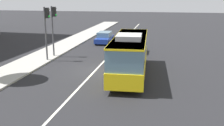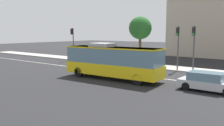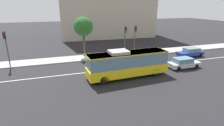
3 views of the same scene
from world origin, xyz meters
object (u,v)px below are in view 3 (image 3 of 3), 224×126
(sedan_blue, at_px, (191,52))
(street_tree_kerbside_left, at_px, (83,27))
(traffic_light_mid_block, at_px, (125,36))
(sedan_silver, at_px, (183,63))
(traffic_light_near_corner, at_px, (6,43))
(traffic_light_far_corner, at_px, (135,36))
(transit_bus, at_px, (127,63))

(sedan_blue, relative_size, street_tree_kerbside_left, 0.68)
(sedan_blue, xyz_separation_m, traffic_light_mid_block, (-10.91, 3.10, 2.84))
(sedan_silver, relative_size, traffic_light_mid_block, 0.87)
(traffic_light_near_corner, height_order, traffic_light_far_corner, same)
(sedan_blue, height_order, street_tree_kerbside_left, street_tree_kerbside_left)
(transit_bus, height_order, traffic_light_far_corner, traffic_light_far_corner)
(sedan_blue, bearing_deg, transit_bus, 19.75)
(traffic_light_mid_block, height_order, traffic_light_far_corner, same)
(traffic_light_mid_block, distance_m, traffic_light_far_corner, 1.82)
(sedan_silver, distance_m, street_tree_kerbside_left, 16.41)
(sedan_silver, distance_m, traffic_light_near_corner, 24.58)
(sedan_blue, distance_m, traffic_light_far_corner, 10.04)
(sedan_blue, relative_size, traffic_light_mid_block, 0.87)
(traffic_light_near_corner, distance_m, traffic_light_far_corner, 19.31)
(sedan_silver, bearing_deg, traffic_light_mid_block, 125.87)
(sedan_silver, relative_size, sedan_blue, 1.00)
(sedan_blue, height_order, traffic_light_near_corner, traffic_light_near_corner)
(sedan_silver, bearing_deg, transit_bus, -176.44)
(street_tree_kerbside_left, bearing_deg, traffic_light_far_corner, -15.14)
(traffic_light_mid_block, relative_size, street_tree_kerbside_left, 0.78)
(traffic_light_near_corner, xyz_separation_m, traffic_light_mid_block, (17.48, 0.18, 0.00))
(traffic_light_mid_block, bearing_deg, transit_bus, -21.24)
(sedan_silver, distance_m, sedan_blue, 6.92)
(traffic_light_far_corner, height_order, street_tree_kerbside_left, street_tree_kerbside_left)
(traffic_light_far_corner, xyz_separation_m, street_tree_kerbside_left, (-8.30, 2.24, 1.51))
(sedan_silver, height_order, traffic_light_mid_block, traffic_light_mid_block)
(traffic_light_mid_block, relative_size, traffic_light_far_corner, 1.00)
(sedan_silver, bearing_deg, traffic_light_near_corner, 161.23)
(traffic_light_near_corner, height_order, traffic_light_mid_block, same)
(street_tree_kerbside_left, bearing_deg, sedan_silver, -39.41)
(sedan_silver, distance_m, traffic_light_far_corner, 9.18)
(transit_bus, bearing_deg, traffic_light_far_corner, 56.96)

